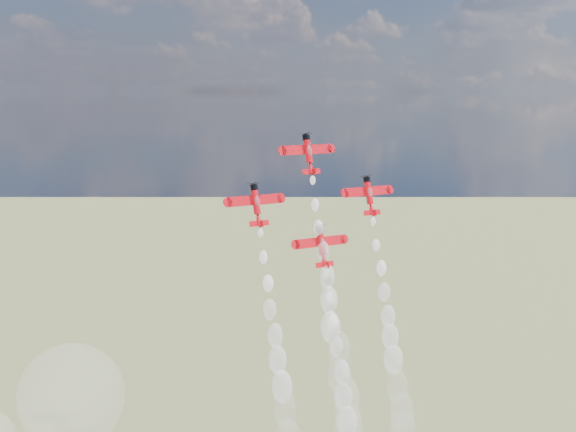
# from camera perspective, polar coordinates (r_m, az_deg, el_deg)

# --- Properties ---
(plane_lead) EXTENTS (11.12, 4.35, 7.78)m
(plane_lead) POSITION_cam_1_polar(r_m,az_deg,el_deg) (154.30, 1.46, 4.50)
(plane_lead) COLOR red
(plane_lead) RESTS_ON ground
(plane_left) EXTENTS (11.12, 4.35, 7.78)m
(plane_left) POSITION_cam_1_polar(r_m,az_deg,el_deg) (146.66, -2.27, 0.86)
(plane_left) COLOR red
(plane_left) RESTS_ON ground
(plane_right) EXTENTS (11.12, 4.35, 7.78)m
(plane_right) POSITION_cam_1_polar(r_m,az_deg,el_deg) (160.48, 5.78, 1.52)
(plane_right) COLOR red
(plane_right) RESTS_ON ground
(plane_slot) EXTENTS (11.12, 4.35, 7.78)m
(plane_slot) POSITION_cam_1_polar(r_m,az_deg,el_deg) (152.60, 2.41, -2.12)
(plane_slot) COLOR red
(plane_slot) RESTS_ON ground
(smoke_trail_lead) EXTENTS (5.21, 15.41, 48.54)m
(smoke_trail_lead) POSITION_cam_1_polar(r_m,az_deg,el_deg) (153.72, 3.75, -11.07)
(smoke_trail_lead) COLOR white
(smoke_trail_lead) RESTS_ON plane_lead
(smoke_trail_right) EXTENTS (5.21, 15.82, 48.33)m
(smoke_trail_right) POSITION_cam_1_polar(r_m,az_deg,el_deg) (162.26, 8.01, -13.32)
(smoke_trail_right) COLOR white
(smoke_trail_right) RESTS_ON plane_right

